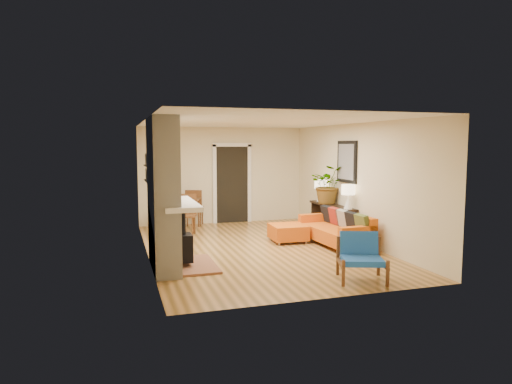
% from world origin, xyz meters
% --- Properties ---
extents(room_shell, '(6.50, 6.50, 6.50)m').
position_xyz_m(room_shell, '(0.60, 2.63, 1.24)').
color(room_shell, '#B78246').
rests_on(room_shell, ground).
extents(fireplace, '(1.09, 1.68, 2.60)m').
position_xyz_m(fireplace, '(-2.00, -1.00, 1.24)').
color(fireplace, white).
rests_on(fireplace, ground).
extents(sofa, '(0.93, 1.96, 0.75)m').
position_xyz_m(sofa, '(1.72, -0.18, 0.33)').
color(sofa, silver).
rests_on(sofa, ground).
extents(ottoman, '(0.77, 0.77, 0.38)m').
position_xyz_m(ottoman, '(0.81, 0.41, 0.22)').
color(ottoman, silver).
rests_on(ottoman, ground).
extents(blue_chair, '(0.90, 0.89, 0.74)m').
position_xyz_m(blue_chair, '(0.89, -2.56, 0.40)').
color(blue_chair, brown).
rests_on(blue_chair, ground).
extents(dining_table, '(1.14, 1.82, 0.96)m').
position_xyz_m(dining_table, '(-1.10, 2.44, 0.63)').
color(dining_table, brown).
rests_on(dining_table, ground).
extents(console_table, '(0.34, 1.85, 0.72)m').
position_xyz_m(console_table, '(2.07, 0.79, 0.58)').
color(console_table, black).
rests_on(console_table, ground).
extents(lamp_near, '(0.30, 0.30, 0.54)m').
position_xyz_m(lamp_near, '(2.07, 0.03, 1.06)').
color(lamp_near, white).
rests_on(lamp_near, console_table).
extents(lamp_far, '(0.30, 0.30, 0.54)m').
position_xyz_m(lamp_far, '(2.07, 1.45, 1.06)').
color(lamp_far, white).
rests_on(lamp_far, console_table).
extents(houseplant, '(1.04, 0.99, 0.92)m').
position_xyz_m(houseplant, '(2.06, 0.98, 1.19)').
color(houseplant, '#1E5919').
rests_on(houseplant, console_table).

